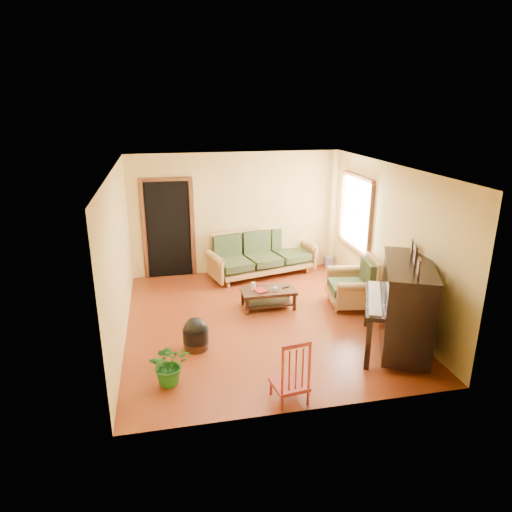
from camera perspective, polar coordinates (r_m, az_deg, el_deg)
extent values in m
plane|color=#62200C|center=(7.94, 0.62, -7.98)|extent=(5.00, 5.00, 0.00)
cube|color=black|center=(9.75, -10.89, 3.22)|extent=(1.08, 0.16, 2.05)
cube|color=white|center=(9.28, 12.40, 5.36)|extent=(0.12, 1.36, 1.46)
cube|color=#A3723B|center=(9.76, 0.82, 0.29)|extent=(2.45, 1.49, 0.98)
cube|color=black|center=(8.33, 1.53, -5.34)|extent=(0.98, 0.54, 0.35)
cube|color=#A3723B|center=(8.48, 11.77, -3.18)|extent=(1.02, 1.05, 0.93)
cube|color=black|center=(7.10, 18.17, -6.16)|extent=(1.49, 1.80, 1.38)
cylinder|color=black|center=(7.06, -7.52, -10.05)|extent=(0.49, 0.49, 0.37)
cube|color=maroon|center=(5.80, 4.25, -13.88)|extent=(0.47, 0.50, 0.88)
cube|color=gold|center=(10.43, 7.15, 0.42)|extent=(0.50, 0.27, 0.66)
cylinder|color=#3651A4|center=(10.49, 9.14, -0.71)|extent=(0.23, 0.23, 0.26)
imported|color=#1A5C1B|center=(6.26, -10.74, -13.13)|extent=(0.54, 0.47, 0.59)
imported|color=maroon|center=(8.15, -0.01, -4.44)|extent=(0.25, 0.29, 0.02)
cylinder|color=white|center=(8.25, -0.33, -3.75)|extent=(0.10, 0.10, 0.13)
cylinder|color=silver|center=(8.21, 2.44, -4.13)|extent=(0.10, 0.10, 0.06)
cube|color=black|center=(8.36, 3.72, -3.90)|extent=(0.16, 0.09, 0.02)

